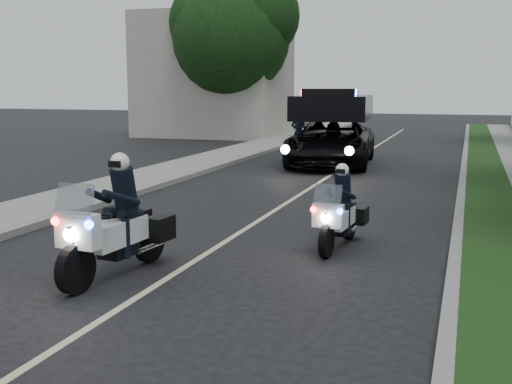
% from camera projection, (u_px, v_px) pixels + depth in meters
% --- Properties ---
extents(ground, '(120.00, 120.00, 0.00)m').
position_uv_depth(ground, '(181.00, 270.00, 10.07)').
color(ground, black).
rests_on(ground, ground).
extents(curb_right, '(0.20, 60.00, 0.15)m').
position_uv_depth(curb_right, '(462.00, 186.00, 18.13)').
color(curb_right, gray).
rests_on(curb_right, ground).
extents(grass_verge, '(1.20, 60.00, 0.16)m').
position_uv_depth(grass_verge, '(488.00, 187.00, 17.91)').
color(grass_verge, '#193814').
rests_on(grass_verge, ground).
extents(curb_left, '(0.20, 60.00, 0.15)m').
position_uv_depth(curb_left, '(197.00, 173.00, 20.70)').
color(curb_left, gray).
rests_on(curb_left, ground).
extents(sidewalk_left, '(2.00, 60.00, 0.16)m').
position_uv_depth(sidewalk_left, '(167.00, 172.00, 21.04)').
color(sidewalk_left, gray).
rests_on(sidewalk_left, ground).
extents(building_far, '(8.00, 6.00, 7.00)m').
position_uv_depth(building_far, '(214.00, 75.00, 36.95)').
color(building_far, '#A8A396').
rests_on(building_far, ground).
extents(lane_marking, '(0.12, 50.00, 0.01)m').
position_uv_depth(lane_marking, '(321.00, 181.00, 19.43)').
color(lane_marking, '#BFB78C').
rests_on(lane_marking, ground).
extents(police_moto_left, '(0.99, 2.29, 1.89)m').
position_uv_depth(police_moto_left, '(118.00, 276.00, 9.77)').
color(police_moto_left, silver).
rests_on(police_moto_left, ground).
extents(police_moto_right, '(0.77, 1.83, 1.52)m').
position_uv_depth(police_moto_right, '(339.00, 247.00, 11.48)').
color(police_moto_right, white).
rests_on(police_moto_right, ground).
extents(police_suv, '(3.37, 6.36, 2.98)m').
position_uv_depth(police_suv, '(331.00, 165.00, 23.47)').
color(police_suv, black).
rests_on(police_suv, ground).
extents(bicycle, '(0.67, 1.88, 0.98)m').
position_uv_depth(bicycle, '(298.00, 159.00, 25.43)').
color(bicycle, black).
rests_on(bicycle, ground).
extents(cyclist, '(0.64, 0.43, 1.74)m').
position_uv_depth(cyclist, '(298.00, 159.00, 25.43)').
color(cyclist, black).
rests_on(cyclist, ground).
extents(tree_left_near, '(8.28, 8.28, 10.60)m').
position_uv_depth(tree_left_near, '(232.00, 139.00, 35.07)').
color(tree_left_near, '#163913').
rests_on(tree_left_near, ground).
extents(tree_left_far, '(5.62, 5.62, 8.09)m').
position_uv_depth(tree_left_far, '(239.00, 132.00, 40.59)').
color(tree_left_far, black).
rests_on(tree_left_far, ground).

